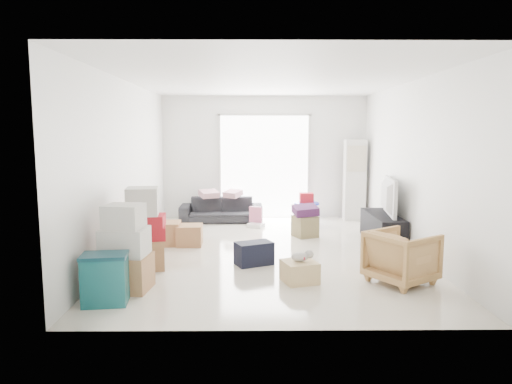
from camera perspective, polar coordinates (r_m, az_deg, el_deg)
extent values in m
cube|color=beige|center=(7.45, 1.66, -8.25)|extent=(4.50, 6.00, 0.24)
cube|color=white|center=(7.23, 1.75, 14.80)|extent=(4.50, 6.00, 0.24)
cube|color=white|center=(10.30, 1.03, 4.37)|extent=(4.50, 0.24, 2.70)
cube|color=white|center=(4.09, 3.40, -0.09)|extent=(4.50, 0.24, 2.70)
cube|color=white|center=(7.48, -16.77, 2.96)|extent=(0.24, 6.00, 2.70)
cube|color=white|center=(7.66, 19.74, 2.94)|extent=(0.24, 6.00, 2.70)
cube|color=white|center=(10.18, 1.05, 3.21)|extent=(2.00, 0.01, 2.30)
cube|color=silver|center=(10.19, -4.59, 3.19)|extent=(0.06, 0.04, 2.30)
cube|color=silver|center=(10.24, 6.66, 3.19)|extent=(0.06, 0.04, 2.30)
cube|color=silver|center=(10.15, 1.06, 9.69)|extent=(2.10, 0.04, 0.06)
cube|color=silver|center=(10.12, 12.21, 1.46)|extent=(0.45, 0.30, 1.75)
cube|color=black|center=(8.27, 15.53, -4.36)|extent=(0.44, 1.45, 0.48)
imported|color=black|center=(8.21, 15.60, -2.21)|extent=(0.79, 1.18, 0.14)
imported|color=#242428|center=(9.81, -4.36, -1.72)|extent=(1.76, 0.54, 0.68)
cube|color=#C18C9B|center=(9.79, -5.91, 0.58)|extent=(0.42, 0.39, 0.11)
cube|color=#C18C9B|center=(9.78, -2.93, 0.65)|extent=(0.45, 0.44, 0.12)
imported|color=tan|center=(6.07, 17.74, -7.44)|extent=(0.95, 0.96, 0.73)
cube|color=#135457|center=(5.43, -18.27, -11.82)|extent=(0.51, 0.39, 0.26)
cube|color=#135457|center=(5.35, -18.39, -9.14)|extent=(0.51, 0.39, 0.26)
cube|color=#0C333D|center=(5.31, -18.45, -7.56)|extent=(0.53, 0.40, 0.04)
cube|color=#9D6F47|center=(5.79, -15.95, -9.66)|extent=(0.62, 0.53, 0.43)
cube|color=beige|center=(5.70, -16.08, -6.00)|extent=(0.56, 0.47, 0.33)
cube|color=beige|center=(5.63, -16.19, -2.95)|extent=(0.47, 0.43, 0.28)
cube|color=#9D6F47|center=(6.67, -13.81, -7.45)|extent=(0.66, 0.66, 0.41)
cube|color=red|center=(6.60, -13.89, -4.97)|extent=(0.67, 0.51, 0.18)
cube|color=red|center=(6.57, -13.93, -3.50)|extent=(0.61, 0.42, 0.16)
cube|color=beige|center=(6.52, -14.01, -1.14)|extent=(0.48, 0.46, 0.39)
cube|color=#9D6F47|center=(7.92, -11.40, -5.09)|extent=(0.56, 0.48, 0.39)
cube|color=#9D6F47|center=(7.81, -8.30, -5.36)|extent=(0.43, 0.43, 0.35)
cube|color=black|center=(6.62, -0.25, -7.67)|extent=(0.60, 0.49, 0.33)
cube|color=olive|center=(8.42, 6.15, -4.28)|extent=(0.50, 0.50, 0.38)
cube|color=#4B1F4F|center=(8.37, 6.18, -2.52)|extent=(0.48, 0.48, 0.14)
cylinder|color=#1B2AC4|center=(9.53, 6.31, -1.44)|extent=(0.53, 0.53, 0.04)
cylinder|color=#1B2AC4|center=(9.71, 6.97, -2.64)|extent=(0.04, 0.04, 0.42)
cylinder|color=#1B2AC4|center=(9.68, 5.42, -2.65)|extent=(0.04, 0.04, 0.42)
cylinder|color=#1B2AC4|center=(9.42, 5.58, -2.93)|extent=(0.04, 0.04, 0.42)
cylinder|color=#1B2AC4|center=(9.46, 7.18, -2.92)|extent=(0.04, 0.04, 0.42)
cube|color=red|center=(9.51, 6.32, -0.72)|extent=(0.28, 0.22, 0.20)
cube|color=silver|center=(9.25, -0.03, -4.17)|extent=(0.38, 0.36, 0.07)
cube|color=#C56087|center=(9.32, -0.04, -2.83)|extent=(0.27, 0.15, 0.32)
cube|color=tan|center=(5.91, 5.46, -9.88)|extent=(0.51, 0.51, 0.27)
ellipsoid|color=#B2ADA8|center=(5.85, 5.48, -8.08)|extent=(0.22, 0.15, 0.12)
cube|color=#B8182F|center=(5.85, 5.48, -8.04)|extent=(0.16, 0.14, 0.03)
sphere|color=#B2ADA8|center=(5.89, 6.68, -7.70)|extent=(0.11, 0.11, 0.11)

